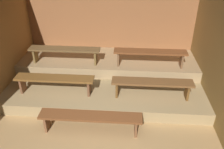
# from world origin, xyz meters

# --- Properties ---
(ground) EXTENTS (5.75, 4.88, 0.08)m
(ground) POSITION_xyz_m (0.00, 2.04, -0.04)
(ground) COLOR tan
(wall_back) EXTENTS (5.75, 0.06, 2.66)m
(wall_back) POSITION_xyz_m (0.00, 4.11, 1.33)
(wall_back) COLOR #935A33
(wall_back) RESTS_ON ground
(wall_right) EXTENTS (0.06, 4.88, 2.66)m
(wall_right) POSITION_xyz_m (2.51, 2.04, 1.33)
(wall_right) COLOR olive
(wall_right) RESTS_ON ground
(platform_lower) EXTENTS (4.95, 2.78, 0.28)m
(platform_lower) POSITION_xyz_m (0.00, 2.69, 0.14)
(platform_lower) COLOR #A1885B
(platform_lower) RESTS_ON ground
(platform_middle) EXTENTS (4.95, 1.46, 0.28)m
(platform_middle) POSITION_xyz_m (0.00, 3.35, 0.43)
(platform_middle) COLOR tan
(platform_middle) RESTS_ON platform_lower
(bench_floor_center) EXTENTS (2.11, 0.33, 0.43)m
(bench_floor_center) POSITION_xyz_m (-0.15, 0.95, 0.35)
(bench_floor_center) COLOR brown
(bench_floor_center) RESTS_ON ground
(bench_lower_left) EXTENTS (1.87, 0.33, 0.43)m
(bench_lower_left) POSITION_xyz_m (-1.15, 1.91, 0.63)
(bench_lower_left) COLOR brown
(bench_lower_left) RESTS_ON platform_lower
(bench_lower_right) EXTENTS (1.87, 0.33, 0.43)m
(bench_lower_right) POSITION_xyz_m (1.15, 1.91, 0.63)
(bench_lower_right) COLOR brown
(bench_lower_right) RESTS_ON platform_lower
(bench_middle_left) EXTENTS (1.91, 0.33, 0.43)m
(bench_middle_left) POSITION_xyz_m (-1.15, 2.95, 0.92)
(bench_middle_left) COLOR brown
(bench_middle_left) RESTS_ON platform_middle
(bench_middle_right) EXTENTS (1.91, 0.33, 0.43)m
(bench_middle_right) POSITION_xyz_m (1.15, 2.95, 0.92)
(bench_middle_right) COLOR brown
(bench_middle_right) RESTS_ON platform_middle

